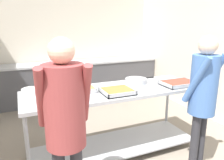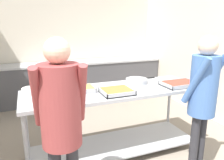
{
  "view_description": "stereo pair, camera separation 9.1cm",
  "coord_description": "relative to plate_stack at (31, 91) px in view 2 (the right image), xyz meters",
  "views": [
    {
      "loc": [
        -1.17,
        -1.18,
        1.75
      ],
      "look_at": [
        -0.06,
        1.41,
        1.03
      ],
      "focal_mm": 35.0,
      "sensor_mm": 36.0,
      "label": 1
    },
    {
      "loc": [
        -1.09,
        -1.21,
        1.75
      ],
      "look_at": [
        -0.06,
        1.41,
        1.03
      ],
      "focal_mm": 35.0,
      "sensor_mm": 36.0,
      "label": 2
    }
  ],
  "objects": [
    {
      "name": "wall_rear",
      "position": [
        1.08,
        2.67,
        0.36
      ],
      "size": [
        4.23,
        0.06,
        2.65
      ],
      "color": "beige",
      "rests_on": "ground_plane"
    },
    {
      "name": "serving_tray_vegetables",
      "position": [
        0.56,
        -0.13,
        -0.01
      ],
      "size": [
        0.38,
        0.27,
        0.05
      ],
      "color": "#ADAFB5",
      "rests_on": "serving_counter"
    },
    {
      "name": "serving_tray_greens",
      "position": [
        1.91,
        -0.37,
        -0.01
      ],
      "size": [
        0.47,
        0.33,
        0.05
      ],
      "color": "#ADAFB5",
      "rests_on": "serving_counter"
    },
    {
      "name": "guest_serving_left",
      "position": [
        1.8,
        -0.92,
        0.06
      ],
      "size": [
        0.46,
        0.4,
        1.64
      ],
      "color": "#2D2D33",
      "rests_on": "ground_plane"
    },
    {
      "name": "sauce_pan",
      "position": [
        1.42,
        -0.05,
        0.0
      ],
      "size": [
        0.45,
        0.31,
        0.07
      ],
      "color": "#ADAFB5",
      "rests_on": "serving_counter"
    },
    {
      "name": "serving_tray_roast",
      "position": [
        0.97,
        -0.37,
        -0.01
      ],
      "size": [
        0.37,
        0.34,
        0.05
      ],
      "color": "#ADAFB5",
      "rests_on": "serving_counter"
    },
    {
      "name": "back_counter",
      "position": [
        1.08,
        2.3,
        -0.52
      ],
      "size": [
        4.07,
        0.65,
        0.9
      ],
      "color": "#4C4C51",
      "rests_on": "ground_plane"
    },
    {
      "name": "plate_stack",
      "position": [
        0.0,
        0.0,
        0.0
      ],
      "size": [
        0.24,
        0.24,
        0.07
      ],
      "color": "white",
      "rests_on": "serving_counter"
    },
    {
      "name": "guest_serving_right",
      "position": [
        0.21,
        -1.01,
        0.07
      ],
      "size": [
        0.46,
        0.35,
        1.66
      ],
      "color": "#2D2D33",
      "rests_on": "ground_plane"
    },
    {
      "name": "wall_right",
      "position": [
        3.16,
        0.58,
        0.36
      ],
      "size": [
        0.06,
        4.3,
        2.65
      ],
      "color": "beige",
      "rests_on": "ground_plane"
    },
    {
      "name": "broccoli_bowl",
      "position": [
        0.24,
        -0.0,
        -0.0
      ],
      "size": [
        0.18,
        0.18,
        0.09
      ],
      "color": "#B2B2B7",
      "rests_on": "serving_counter"
    },
    {
      "name": "water_bottle",
      "position": [
        0.53,
        2.26,
        0.03
      ],
      "size": [
        0.06,
        0.06,
        0.23
      ],
      "color": "silver",
      "rests_on": "back_counter"
    },
    {
      "name": "serving_counter",
      "position": [
        1.02,
        -0.2,
        -0.34
      ],
      "size": [
        2.35,
        0.78,
        0.93
      ],
      "color": "#ADAFB5",
      "rests_on": "ground_plane"
    }
  ]
}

